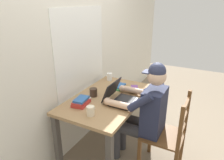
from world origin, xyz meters
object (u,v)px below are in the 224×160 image
(computer_mouse, at_px, (133,91))
(book_stack_side, at_px, (118,86))
(laptop, at_px, (119,97))
(coffee_mug_dark, at_px, (93,92))
(book_stack_main, at_px, (81,102))
(landscape_photo_print, at_px, (134,87))
(desk, at_px, (108,105))
(wooden_chair, at_px, (168,135))
(coffee_mug_spare, at_px, (91,111))
(seated_person, at_px, (144,111))
(coffee_mug_white, at_px, (110,77))

(computer_mouse, height_order, book_stack_side, book_stack_side)
(laptop, distance_m, coffee_mug_dark, 0.32)
(book_stack_main, height_order, landscape_photo_print, book_stack_main)
(desk, relative_size, landscape_photo_print, 9.32)
(wooden_chair, xyz_separation_m, computer_mouse, (0.25, 0.51, 0.31))
(coffee_mug_dark, height_order, landscape_photo_print, coffee_mug_dark)
(laptop, relative_size, coffee_mug_spare, 2.88)
(wooden_chair, relative_size, book_stack_main, 4.26)
(seated_person, height_order, book_stack_main, seated_person)
(wooden_chair, bearing_deg, coffee_mug_white, 63.89)
(seated_person, distance_m, book_stack_main, 0.69)
(desk, bearing_deg, laptop, -102.17)
(computer_mouse, distance_m, book_stack_side, 0.23)
(wooden_chair, height_order, landscape_photo_print, wooden_chair)
(desk, relative_size, coffee_mug_dark, 9.69)
(seated_person, height_order, computer_mouse, seated_person)
(seated_person, distance_m, coffee_mug_dark, 0.62)
(book_stack_side, bearing_deg, desk, -177.45)
(coffee_mug_white, relative_size, coffee_mug_spare, 0.97)
(laptop, height_order, coffee_mug_white, laptop)
(desk, distance_m, coffee_mug_white, 0.56)
(computer_mouse, distance_m, landscape_photo_print, 0.17)
(coffee_mug_dark, bearing_deg, book_stack_main, 179.76)
(seated_person, distance_m, computer_mouse, 0.35)
(coffee_mug_dark, bearing_deg, laptop, -85.62)
(laptop, xyz_separation_m, landscape_photo_print, (0.45, -0.00, -0.05))
(book_stack_side, bearing_deg, landscape_photo_print, -53.54)
(coffee_mug_white, xyz_separation_m, coffee_mug_spare, (-0.92, -0.29, -0.00))
(coffee_mug_spare, relative_size, book_stack_main, 0.53)
(wooden_chair, bearing_deg, book_stack_side, 68.76)
(wooden_chair, distance_m, coffee_mug_dark, 0.95)
(seated_person, height_order, coffee_mug_spare, seated_person)
(seated_person, height_order, landscape_photo_print, seated_person)
(book_stack_main, bearing_deg, coffee_mug_white, 5.63)
(seated_person, height_order, laptop, seated_person)
(desk, bearing_deg, coffee_mug_white, 26.63)
(desk, height_order, book_stack_main, book_stack_main)
(book_stack_side, bearing_deg, computer_mouse, -99.38)
(wooden_chair, height_order, coffee_mug_dark, wooden_chair)
(laptop, bearing_deg, coffee_mug_spare, 164.42)
(coffee_mug_white, bearing_deg, wooden_chair, -116.11)
(desk, height_order, landscape_photo_print, landscape_photo_print)
(desk, distance_m, coffee_mug_dark, 0.23)
(laptop, xyz_separation_m, computer_mouse, (0.29, -0.05, -0.04))
(seated_person, relative_size, coffee_mug_dark, 9.83)
(laptop, xyz_separation_m, book_stack_main, (-0.27, 0.32, -0.02))
(coffee_mug_spare, xyz_separation_m, book_stack_side, (0.73, 0.06, -0.03))
(desk, distance_m, book_stack_side, 0.32)
(coffee_mug_dark, distance_m, book_stack_main, 0.25)
(laptop, height_order, computer_mouse, laptop)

